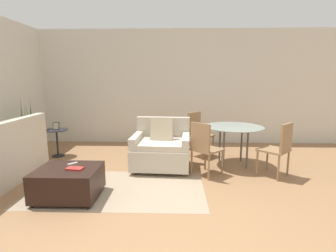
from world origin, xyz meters
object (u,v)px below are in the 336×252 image
at_px(dining_chair_near_left, 204,146).
at_px(dining_chair_far_left, 198,131).
at_px(armchair, 161,149).
at_px(dining_chair_near_right, 279,146).
at_px(dining_table, 234,131).
at_px(picture_frame, 56,126).
at_px(book_stack, 75,168).
at_px(ottoman, 68,182).
at_px(side_table, 57,137).
at_px(tv_remote_primary, 73,163).
at_px(potted_plant, 30,144).

xyz_separation_m(dining_chair_near_left, dining_chair_far_left, (0.00, 1.21, 0.00)).
relative_size(armchair, dining_chair_near_right, 1.16).
bearing_deg(dining_table, armchair, -171.07).
relative_size(picture_frame, dining_table, 0.14).
xyz_separation_m(book_stack, picture_frame, (-1.11, 1.92, 0.22)).
bearing_deg(ottoman, armchair, 46.50).
xyz_separation_m(ottoman, side_table, (-1.00, 1.89, 0.17)).
bearing_deg(side_table, armchair, -16.41).
bearing_deg(dining_chair_near_right, ottoman, -164.69).
height_order(ottoman, dining_chair_far_left, dining_chair_far_left).
distance_m(side_table, dining_table, 3.54).
distance_m(picture_frame, dining_table, 3.53).
bearing_deg(armchair, tv_remote_primary, -138.27).
bearing_deg(side_table, dining_chair_near_right, -14.20).
distance_m(tv_remote_primary, picture_frame, 1.99).
height_order(tv_remote_primary, dining_table, dining_table).
distance_m(ottoman, potted_plant, 2.36).
distance_m(dining_chair_near_right, dining_chair_far_left, 1.71).
bearing_deg(picture_frame, potted_plant, -169.86).
distance_m(potted_plant, side_table, 0.55).
bearing_deg(dining_chair_near_right, armchair, 168.35).
bearing_deg(dining_chair_near_right, dining_chair_near_left, 180.00).
relative_size(potted_plant, side_table, 2.27).
bearing_deg(dining_table, dining_chair_near_left, -135.00).
distance_m(armchair, side_table, 2.28).
xyz_separation_m(tv_remote_primary, dining_chair_near_right, (3.12, 0.66, 0.10)).
xyz_separation_m(armchair, picture_frame, (-2.19, 0.64, 0.29)).
bearing_deg(ottoman, tv_remote_primary, 91.37).
bearing_deg(side_table, ottoman, -62.13).
distance_m(armchair, potted_plant, 2.77).
bearing_deg(armchair, dining_chair_far_left, 48.58).
distance_m(book_stack, dining_chair_near_left, 2.00).
distance_m(tv_remote_primary, potted_plant, 2.22).
relative_size(armchair, ottoman, 1.29).
bearing_deg(potted_plant, side_table, 10.13).
bearing_deg(dining_chair_near_right, potted_plant, 168.45).
xyz_separation_m(picture_frame, dining_chair_near_left, (2.90, -1.04, -0.12)).
height_order(dining_chair_near_left, dining_chair_far_left, same).
height_order(armchair, dining_chair_far_left, dining_chair_far_left).
xyz_separation_m(dining_table, dining_chair_far_left, (-0.60, 0.60, -0.13)).
relative_size(potted_plant, dining_table, 1.19).
relative_size(tv_remote_primary, potted_plant, 0.10).
bearing_deg(dining_chair_near_left, tv_remote_primary, -160.80).
bearing_deg(picture_frame, tv_remote_primary, -59.70).
relative_size(ottoman, dining_table, 0.76).
height_order(ottoman, picture_frame, picture_frame).
distance_m(potted_plant, dining_chair_near_right, 4.74).
relative_size(armchair, dining_table, 0.98).
relative_size(side_table, dining_chair_near_right, 0.62).
distance_m(ottoman, side_table, 2.15).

